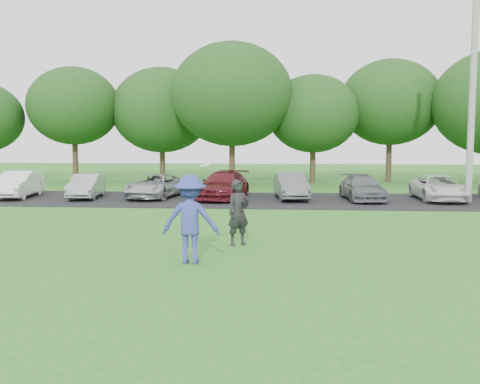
# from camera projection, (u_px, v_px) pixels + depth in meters

# --- Properties ---
(ground) EXTENTS (100.00, 100.00, 0.00)m
(ground) POSITION_uv_depth(u_px,v_px,m) (226.00, 268.00, 11.41)
(ground) COLOR #256C1F
(ground) RESTS_ON ground
(parking_lot) EXTENTS (32.00, 6.50, 0.03)m
(parking_lot) POSITION_uv_depth(u_px,v_px,m) (257.00, 200.00, 24.30)
(parking_lot) COLOR black
(parking_lot) RESTS_ON ground
(utility_pole) EXTENTS (0.28, 0.28, 10.70)m
(utility_pole) POSITION_uv_depth(u_px,v_px,m) (473.00, 78.00, 22.72)
(utility_pole) COLOR gray
(utility_pole) RESTS_ON ground
(frisbee_player) EXTENTS (1.28, 0.74, 2.23)m
(frisbee_player) POSITION_uv_depth(u_px,v_px,m) (191.00, 219.00, 11.83)
(frisbee_player) COLOR #353C95
(frisbee_player) RESTS_ON ground
(camera_bystander) EXTENTS (0.75, 0.69, 1.71)m
(camera_bystander) POSITION_uv_depth(u_px,v_px,m) (239.00, 213.00, 13.84)
(camera_bystander) COLOR black
(camera_bystander) RESTS_ON ground
(parked_cars) EXTENTS (30.75, 4.75, 1.25)m
(parked_cars) POSITION_uv_depth(u_px,v_px,m) (244.00, 186.00, 24.45)
(parked_cars) COLOR white
(parked_cars) RESTS_ON parking_lot
(tree_row) EXTENTS (42.39, 9.85, 8.64)m
(tree_row) POSITION_uv_depth(u_px,v_px,m) (290.00, 105.00, 33.38)
(tree_row) COLOR #38281C
(tree_row) RESTS_ON ground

